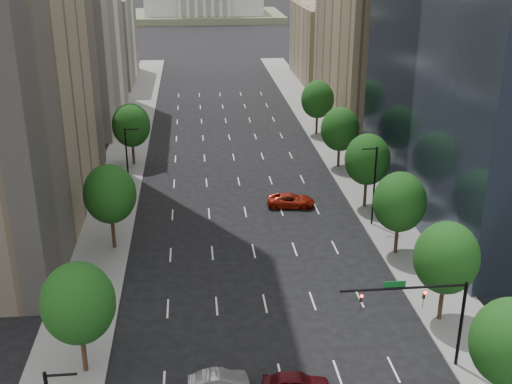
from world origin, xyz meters
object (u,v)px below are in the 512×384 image
object	(u,v)px
car_maroon	(296,384)
car_silver	(219,381)
traffic_signal	(430,307)
car_red_far	(291,200)

from	to	relation	value
car_maroon	car_silver	world-z (taller)	car_maroon
car_maroon	car_silver	xyz separation A→B (m)	(-5.28, 0.95, -0.11)
traffic_signal	car_red_far	size ratio (longest dim) A/B	1.64
car_maroon	car_red_far	xyz separation A→B (m)	(4.64, 32.97, -0.03)
traffic_signal	car_maroon	world-z (taller)	traffic_signal
traffic_signal	car_silver	bearing A→B (deg)	-176.40
car_red_far	traffic_signal	bearing A→B (deg)	-163.14
car_red_far	car_maroon	bearing A→B (deg)	179.54
car_maroon	car_silver	distance (m)	5.36
car_silver	car_red_far	distance (m)	33.53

